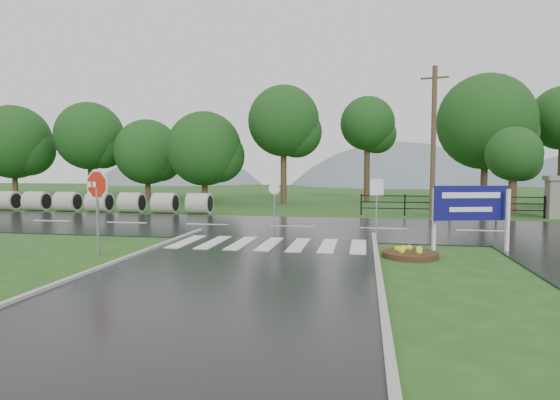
# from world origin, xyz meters

# --- Properties ---
(ground) EXTENTS (120.00, 120.00, 0.00)m
(ground) POSITION_xyz_m (0.00, 0.00, 0.00)
(ground) COLOR #224C19
(ground) RESTS_ON ground
(main_road) EXTENTS (90.00, 8.00, 0.04)m
(main_road) POSITION_xyz_m (0.00, 10.00, 0.00)
(main_road) COLOR black
(main_road) RESTS_ON ground
(walkway) EXTENTS (2.20, 11.00, 0.04)m
(walkway) POSITION_xyz_m (8.50, 4.00, 0.00)
(walkway) COLOR #242427
(walkway) RESTS_ON ground
(crosswalk) EXTENTS (6.50, 2.80, 0.02)m
(crosswalk) POSITION_xyz_m (0.00, 5.00, 0.06)
(crosswalk) COLOR silver
(crosswalk) RESTS_ON ground
(curb_right) EXTENTS (0.15, 24.00, 0.12)m
(curb_right) POSITION_xyz_m (3.55, -4.00, 0.00)
(curb_right) COLOR #A3A39B
(curb_right) RESTS_ON ground
(pillar_west) EXTENTS (1.00, 1.00, 2.24)m
(pillar_west) POSITION_xyz_m (13.00, 16.00, 1.18)
(pillar_west) COLOR gray
(pillar_west) RESTS_ON ground
(fence_west) EXTENTS (9.58, 0.08, 1.20)m
(fence_west) POSITION_xyz_m (7.75, 16.00, 0.72)
(fence_west) COLOR black
(fence_west) RESTS_ON ground
(hills) EXTENTS (102.00, 48.00, 48.00)m
(hills) POSITION_xyz_m (3.49, 65.00, -15.54)
(hills) COLOR slate
(hills) RESTS_ON ground
(treeline) EXTENTS (83.20, 5.20, 10.00)m
(treeline) POSITION_xyz_m (1.00, 24.00, 0.00)
(treeline) COLOR #123B12
(treeline) RESTS_ON ground
(culvert_pipes) EXTENTS (13.90, 1.20, 1.20)m
(culvert_pipes) POSITION_xyz_m (-12.48, 15.00, 0.60)
(culvert_pipes) COLOR #9E9B93
(culvert_pipes) RESTS_ON ground
(stop_sign) EXTENTS (1.18, 0.39, 2.78)m
(stop_sign) POSITION_xyz_m (-4.78, 2.34, 1.93)
(stop_sign) COLOR #939399
(stop_sign) RESTS_ON ground
(estate_billboard) EXTENTS (2.33, 0.68, 2.10)m
(estate_billboard) POSITION_xyz_m (6.49, 5.00, 1.45)
(estate_billboard) COLOR silver
(estate_billboard) RESTS_ON ground
(flower_bed) EXTENTS (1.63, 1.63, 0.33)m
(flower_bed) POSITION_xyz_m (4.55, 3.70, 0.12)
(flower_bed) COLOR #332111
(flower_bed) RESTS_ON ground
(reg_sign_small) EXTENTS (0.50, 0.10, 2.25)m
(reg_sign_small) POSITION_xyz_m (3.63, 7.13, 1.58)
(reg_sign_small) COLOR #939399
(reg_sign_small) RESTS_ON ground
(reg_sign_round) EXTENTS (0.45, 0.15, 2.01)m
(reg_sign_round) POSITION_xyz_m (-0.57, 8.80, 1.29)
(reg_sign_round) COLOR #939399
(reg_sign_round) RESTS_ON ground
(utility_pole_east) EXTENTS (1.41, 0.40, 8.01)m
(utility_pole_east) POSITION_xyz_m (6.75, 15.50, 4.07)
(utility_pole_east) COLOR #473523
(utility_pole_east) RESTS_ON ground
(entrance_tree_left) EXTENTS (3.01, 3.01, 4.94)m
(entrance_tree_left) POSITION_xyz_m (11.33, 17.50, 3.39)
(entrance_tree_left) COLOR #3D2B1C
(entrance_tree_left) RESTS_ON ground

